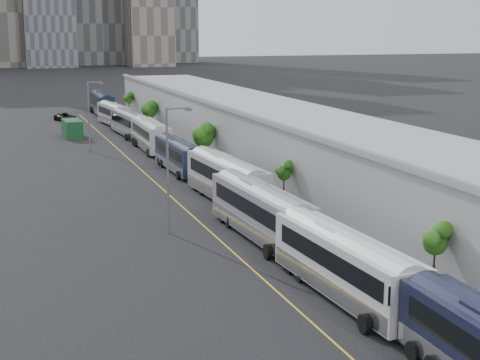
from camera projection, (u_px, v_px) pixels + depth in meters
name	position (u px, v px, depth m)	size (l,w,h in m)	color
sidewalk	(316.00, 210.00, 63.11)	(10.00, 170.00, 0.12)	gray
lane_line	(198.00, 221.00, 59.79)	(0.12, 160.00, 0.02)	gold
depot	(359.00, 168.00, 63.68)	(12.45, 160.40, 7.20)	gray
bus_2	(345.00, 271.00, 42.37)	(3.35, 13.65, 3.96)	silver
bus_3	(261.00, 216.00, 54.64)	(3.37, 14.01, 4.07)	gray
bus_4	(227.00, 183.00, 66.08)	(3.62, 14.10, 4.08)	#AEB1B8
bus_5	(179.00, 158.00, 80.24)	(2.70, 12.02, 3.50)	#171D34
bus_6	(150.00, 138.00, 94.41)	(2.93, 13.18, 3.84)	silver
bus_7	(129.00, 125.00, 107.09)	(3.30, 12.49, 3.61)	slate
bus_8	(115.00, 117.00, 117.92)	(3.74, 12.56, 3.62)	#A8AAB3
bus_9	(102.00, 105.00, 133.23)	(3.13, 13.93, 4.06)	#161C31
tree_1	(435.00, 241.00, 41.06)	(1.39, 1.39, 4.51)	black
tree_2	(284.00, 173.00, 62.11)	(1.15, 1.15, 4.06)	black
tree_3	(203.00, 134.00, 82.54)	(2.39, 2.39, 4.98)	black
tree_4	(149.00, 109.00, 109.88)	(2.26, 2.26, 4.77)	black
tree_5	(129.00, 99.00, 127.54)	(1.43, 1.43, 4.22)	black
street_lamp_near	(170.00, 162.00, 55.17)	(2.04, 0.22, 9.66)	#59595E
street_lamp_far	(90.00, 111.00, 92.73)	(2.04, 0.22, 8.86)	#59595E
shipping_container	(72.00, 129.00, 105.46)	(2.34, 5.41, 2.54)	#123B1F
suv	(66.00, 117.00, 124.16)	(2.34, 5.06, 1.41)	black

